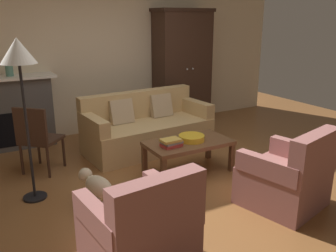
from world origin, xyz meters
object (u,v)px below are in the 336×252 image
Objects in this scene: armoire at (182,68)px; dog at (97,186)px; couch at (147,129)px; armchair_near_right at (287,178)px; fireplace at (15,112)px; mantel_vase_jade at (9,71)px; armchair_near_left at (140,232)px; side_chair_wooden at (37,136)px; fruit_bowl at (192,138)px; coffee_table at (188,145)px; book_stack at (171,143)px; floor_lamp at (19,61)px.

armoire is 3.81× the size of dog.
armchair_near_right reaches higher than couch.
fireplace is 0.63m from mantel_vase_jade.
armchair_near_left is 0.98× the size of side_chair_wooden.
mantel_vase_jade is at bearing -90.00° from fireplace.
fruit_bowl reaches higher than dog.
armchair_near_left is at bearing -175.79° from armchair_near_right.
fireplace is 2.48m from dog.
coffee_table is 0.10m from fruit_bowl.
book_stack is 0.30× the size of side_chair_wooden.
fruit_bowl is (-1.08, -2.01, -0.60)m from armoire.
couch is 1.06m from fruit_bowl.
side_chair_wooden is 1.62× the size of dog.
fruit_bowl is at bearing 12.81° from dog.
fireplace is 1.15× the size of coffee_table.
fireplace is 2.78m from coffee_table.
floor_lamp reaches higher than dog.
armchair_near_left is at bearing -90.08° from dog.
book_stack is at bearing -54.45° from mantel_vase_jade.
fruit_bowl is 0.35m from book_stack.
book_stack is (1.53, -2.16, -0.10)m from fireplace.
fruit_bowl is at bearing 106.86° from armchair_near_right.
armchair_near_right is at bearing -101.90° from armoire.
book_stack is 1.71m from armchair_near_left.
mantel_vase_jade is (-1.73, 1.04, 0.89)m from couch.
book_stack is at bearing -168.93° from fruit_bowl.
book_stack is 1.42m from armchair_near_right.
armoire reaches higher than dog.
couch is at bearing 79.66° from book_stack.
side_chair_wooden reaches higher than coffee_table.
side_chair_wooden reaches higher than book_stack.
book_stack is 1.10m from dog.
armchair_near_right reaches higher than dog.
dog is at bearing -44.06° from floor_lamp.
fruit_bowl is 0.61× the size of dog.
floor_lamp is at bearing 169.81° from book_stack.
mantel_vase_jade is at bearing 131.20° from coffee_table.
side_chair_wooden reaches higher than couch.
book_stack is at bearing -124.35° from armoire.
armchair_near_left reaches higher than fruit_bowl.
dog is (-1.34, -0.31, -0.12)m from coffee_table.
armchair_near_left is (-1.39, -1.40, -0.14)m from fruit_bowl.
fireplace is at bearing 125.33° from book_stack.
fireplace is at bearing 87.72° from floor_lamp.
mantel_vase_jade reaches higher than dog.
mantel_vase_jade reaches higher than fireplace.
armchair_near_right is (0.53, -2.31, -0.00)m from couch.
armchair_near_right reaches higher than book_stack.
coffee_table is 1.94m from side_chair_wooden.
floor_lamp is (-2.33, 1.50, 1.22)m from armchair_near_right.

